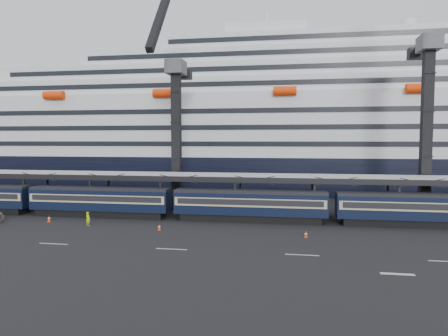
# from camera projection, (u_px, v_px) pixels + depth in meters

# --- Properties ---
(ground) EXTENTS (260.00, 260.00, 0.00)m
(ground) POSITION_uv_depth(u_px,v_px,m) (321.00, 244.00, 39.00)
(ground) COLOR black
(ground) RESTS_ON ground
(lane_markings) EXTENTS (111.00, 4.27, 0.02)m
(lane_markings) POSITION_uv_depth(u_px,v_px,m) (429.00, 265.00, 32.55)
(lane_markings) COLOR beige
(lane_markings) RESTS_ON ground
(train) EXTENTS (133.05, 3.00, 4.05)m
(train) POSITION_uv_depth(u_px,v_px,m) (277.00, 205.00, 49.43)
(train) COLOR black
(train) RESTS_ON ground
(canopy) EXTENTS (130.00, 6.25, 5.53)m
(canopy) POSITION_uv_depth(u_px,v_px,m) (313.00, 178.00, 52.42)
(canopy) COLOR #9DA0A5
(canopy) RESTS_ON ground
(cruise_ship) EXTENTS (214.09, 28.84, 34.00)m
(cruise_ship) POSITION_uv_depth(u_px,v_px,m) (299.00, 130.00, 83.60)
(cruise_ship) COLOR black
(cruise_ship) RESTS_ON ground
(crane_dark_near) EXTENTS (4.50, 17.75, 35.08)m
(crane_dark_near) POSITION_uv_depth(u_px,v_px,m) (176.00, 128.00, 59.65)
(crane_dark_near) COLOR #46484D
(crane_dark_near) RESTS_ON ground
(crane_dark_mid) EXTENTS (4.50, 18.24, 39.64)m
(crane_dark_mid) POSITION_uv_depth(u_px,v_px,m) (428.00, 116.00, 53.01)
(crane_dark_mid) COLOR #46484D
(crane_dark_mid) RESTS_ON ground
(worker) EXTENTS (0.71, 0.58, 1.66)m
(worker) POSITION_uv_depth(u_px,v_px,m) (88.00, 219.00, 47.42)
(worker) COLOR #C6E80C
(worker) RESTS_ON ground
(traffic_cone_a) EXTENTS (0.43, 0.43, 0.85)m
(traffic_cone_a) POSITION_uv_depth(u_px,v_px,m) (49.00, 219.00, 49.68)
(traffic_cone_a) COLOR #FF3A08
(traffic_cone_a) RESTS_ON ground
(traffic_cone_b) EXTENTS (0.35, 0.35, 0.69)m
(traffic_cone_b) POSITION_uv_depth(u_px,v_px,m) (3.00, 216.00, 51.52)
(traffic_cone_b) COLOR #FF3A08
(traffic_cone_b) RESTS_ON ground
(traffic_cone_c) EXTENTS (0.36, 0.36, 0.73)m
(traffic_cone_c) POSITION_uv_depth(u_px,v_px,m) (159.00, 227.00, 45.18)
(traffic_cone_c) COLOR #FF3A08
(traffic_cone_c) RESTS_ON ground
(traffic_cone_d) EXTENTS (0.36, 0.36, 0.72)m
(traffic_cone_d) POSITION_uv_depth(u_px,v_px,m) (306.00, 234.00, 41.76)
(traffic_cone_d) COLOR #FF3A08
(traffic_cone_d) RESTS_ON ground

